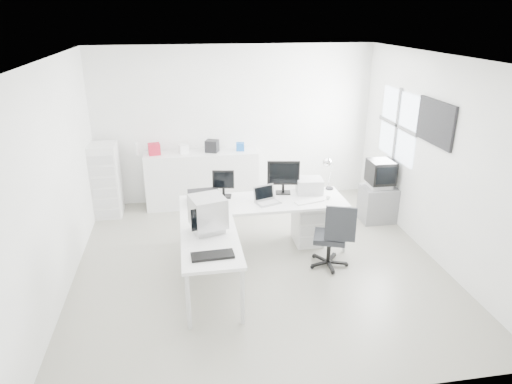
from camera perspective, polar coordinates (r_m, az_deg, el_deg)
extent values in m
cube|color=beige|center=(6.53, 0.29, -8.83)|extent=(5.00, 5.00, 0.01)
cube|color=white|center=(5.65, 0.35, 16.45)|extent=(5.00, 5.00, 0.01)
cube|color=white|center=(8.32, -2.63, 8.35)|extent=(5.00, 0.02, 2.80)
cube|color=white|center=(6.06, -23.66, 1.39)|extent=(0.02, 5.00, 2.80)
cube|color=white|center=(6.81, 21.58, 3.80)|extent=(0.02, 5.00, 2.80)
cube|color=white|center=(7.00, 6.47, -3.98)|extent=(0.40, 0.50, 0.60)
cube|color=black|center=(6.60, -6.53, -0.62)|extent=(0.46, 0.37, 0.15)
cube|color=white|center=(6.62, 6.68, -1.17)|extent=(0.45, 0.24, 0.02)
sphere|color=white|center=(6.74, 9.03, -0.66)|extent=(0.06, 0.06, 0.06)
cube|color=silver|center=(6.94, 6.69, 0.81)|extent=(0.42, 0.37, 0.22)
cube|color=black|center=(5.18, -5.45, -7.90)|extent=(0.49, 0.22, 0.03)
cube|color=slate|center=(7.94, 14.95, -1.42)|extent=(0.55, 0.45, 0.60)
cube|color=white|center=(8.28, -6.74, 1.64)|extent=(1.99, 0.50, 1.00)
cube|color=#B71A2F|center=(8.11, -12.60, 5.26)|extent=(0.22, 0.20, 0.20)
cube|color=white|center=(8.10, -9.05, 5.35)|extent=(0.19, 0.18, 0.16)
cube|color=black|center=(8.11, -5.51, 5.74)|extent=(0.27, 0.26, 0.21)
cube|color=#1855A9|center=(8.16, -1.99, 5.69)|extent=(0.16, 0.14, 0.14)
cylinder|color=white|center=(8.17, -14.70, 5.27)|extent=(0.07, 0.07, 0.22)
cube|color=white|center=(8.18, -18.21, 1.41)|extent=(0.44, 0.53, 1.26)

